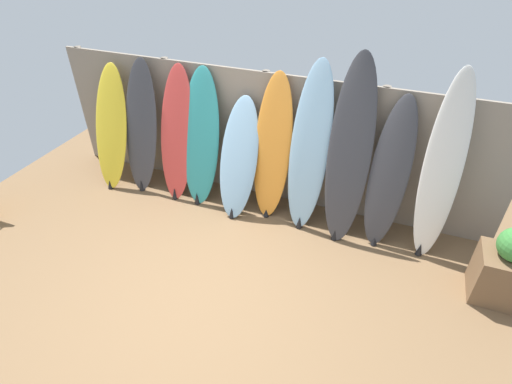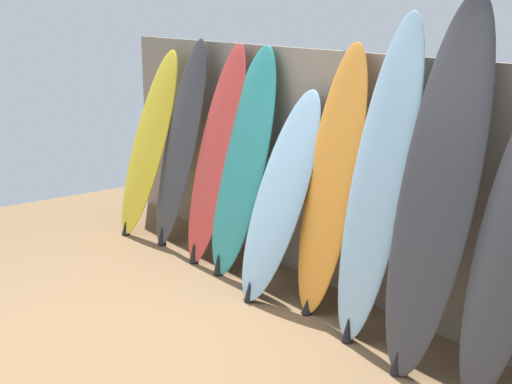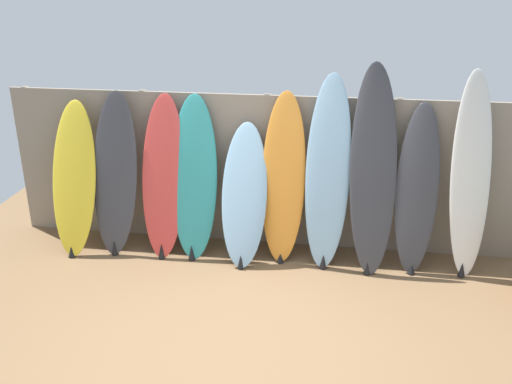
{
  "view_description": "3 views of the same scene",
  "coord_description": "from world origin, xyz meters",
  "px_view_note": "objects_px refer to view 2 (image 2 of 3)",
  "views": [
    {
      "loc": [
        1.63,
        -2.5,
        3.42
      ],
      "look_at": [
        0.38,
        0.71,
        0.96
      ],
      "focal_mm": 28.0,
      "sensor_mm": 36.0,
      "label": 1
    },
    {
      "loc": [
        3.74,
        -1.57,
        2.12
      ],
      "look_at": [
        0.34,
        0.96,
        1.0
      ],
      "focal_mm": 50.0,
      "sensor_mm": 36.0,
      "label": 2
    },
    {
      "loc": [
        0.77,
        -4.18,
        3.16
      ],
      "look_at": [
        0.04,
        0.9,
        1.09
      ],
      "focal_mm": 40.0,
      "sensor_mm": 36.0,
      "label": 3
    }
  ],
  "objects_px": {
    "surfboard_skyblue_4": "(280,197)",
    "surfboard_charcoal_7": "(438,189)",
    "surfboard_yellow_0": "(149,143)",
    "surfboard_charcoal_1": "(180,145)",
    "surfboard_orange_5": "(331,182)",
    "surfboard_teal_3": "(243,162)",
    "surfboard_skyblue_6": "(379,182)",
    "surfboard_red_2": "(216,156)"
  },
  "relations": [
    {
      "from": "surfboard_orange_5",
      "to": "surfboard_skyblue_6",
      "type": "xyz_separation_m",
      "value": [
        0.48,
        -0.04,
        0.1
      ]
    },
    {
      "from": "surfboard_orange_5",
      "to": "surfboard_charcoal_1",
      "type": "bearing_deg",
      "value": -178.06
    },
    {
      "from": "surfboard_charcoal_7",
      "to": "surfboard_red_2",
      "type": "bearing_deg",
      "value": 179.99
    },
    {
      "from": "surfboard_skyblue_4",
      "to": "surfboard_charcoal_7",
      "type": "height_order",
      "value": "surfboard_charcoal_7"
    },
    {
      "from": "surfboard_charcoal_1",
      "to": "surfboard_teal_3",
      "type": "height_order",
      "value": "surfboard_charcoal_1"
    },
    {
      "from": "surfboard_yellow_0",
      "to": "surfboard_orange_5",
      "type": "bearing_deg",
      "value": 3.05
    },
    {
      "from": "surfboard_charcoal_1",
      "to": "surfboard_charcoal_7",
      "type": "height_order",
      "value": "surfboard_charcoal_7"
    },
    {
      "from": "surfboard_skyblue_4",
      "to": "surfboard_orange_5",
      "type": "height_order",
      "value": "surfboard_orange_5"
    },
    {
      "from": "surfboard_skyblue_6",
      "to": "surfboard_charcoal_7",
      "type": "bearing_deg",
      "value": -2.11
    },
    {
      "from": "surfboard_skyblue_6",
      "to": "surfboard_charcoal_1",
      "type": "bearing_deg",
      "value": -179.42
    },
    {
      "from": "surfboard_charcoal_1",
      "to": "surfboard_skyblue_6",
      "type": "distance_m",
      "value": 2.41
    },
    {
      "from": "surfboard_yellow_0",
      "to": "surfboard_charcoal_1",
      "type": "relative_size",
      "value": 0.94
    },
    {
      "from": "surfboard_yellow_0",
      "to": "surfboard_charcoal_7",
      "type": "bearing_deg",
      "value": 1.19
    },
    {
      "from": "surfboard_teal_3",
      "to": "surfboard_charcoal_7",
      "type": "xyz_separation_m",
      "value": [
        1.96,
        -0.03,
        0.19
      ]
    },
    {
      "from": "surfboard_teal_3",
      "to": "surfboard_skyblue_6",
      "type": "relative_size",
      "value": 0.87
    },
    {
      "from": "surfboard_orange_5",
      "to": "surfboard_charcoal_7",
      "type": "height_order",
      "value": "surfboard_charcoal_7"
    },
    {
      "from": "surfboard_skyblue_4",
      "to": "surfboard_charcoal_7",
      "type": "distance_m",
      "value": 1.42
    },
    {
      "from": "surfboard_yellow_0",
      "to": "surfboard_skyblue_6",
      "type": "height_order",
      "value": "surfboard_skyblue_6"
    },
    {
      "from": "surfboard_yellow_0",
      "to": "surfboard_orange_5",
      "type": "height_order",
      "value": "surfboard_orange_5"
    },
    {
      "from": "surfboard_orange_5",
      "to": "surfboard_red_2",
      "type": "bearing_deg",
      "value": -177.57
    },
    {
      "from": "surfboard_teal_3",
      "to": "surfboard_orange_5",
      "type": "bearing_deg",
      "value": 1.74
    },
    {
      "from": "surfboard_charcoal_7",
      "to": "surfboard_yellow_0",
      "type": "bearing_deg",
      "value": -178.81
    },
    {
      "from": "surfboard_yellow_0",
      "to": "surfboard_charcoal_1",
      "type": "xyz_separation_m",
      "value": [
        0.47,
        0.06,
        0.05
      ]
    },
    {
      "from": "surfboard_yellow_0",
      "to": "surfboard_skyblue_4",
      "type": "xyz_separation_m",
      "value": [
        1.97,
        0.01,
        -0.1
      ]
    },
    {
      "from": "surfboard_skyblue_6",
      "to": "surfboard_red_2",
      "type": "bearing_deg",
      "value": -179.47
    },
    {
      "from": "surfboard_red_2",
      "to": "surfboard_skyblue_6",
      "type": "distance_m",
      "value": 1.84
    },
    {
      "from": "surfboard_yellow_0",
      "to": "surfboard_orange_5",
      "type": "relative_size",
      "value": 0.91
    },
    {
      "from": "surfboard_charcoal_1",
      "to": "surfboard_charcoal_7",
      "type": "relative_size",
      "value": 0.83
    },
    {
      "from": "surfboard_red_2",
      "to": "surfboard_charcoal_7",
      "type": "distance_m",
      "value": 2.32
    },
    {
      "from": "surfboard_yellow_0",
      "to": "surfboard_skyblue_6",
      "type": "xyz_separation_m",
      "value": [
        2.88,
        0.09,
        0.18
      ]
    },
    {
      "from": "surfboard_yellow_0",
      "to": "surfboard_teal_3",
      "type": "relative_size",
      "value": 0.95
    },
    {
      "from": "surfboard_teal_3",
      "to": "surfboard_skyblue_4",
      "type": "relative_size",
      "value": 1.19
    },
    {
      "from": "surfboard_teal_3",
      "to": "surfboard_charcoal_1",
      "type": "bearing_deg",
      "value": -177.85
    },
    {
      "from": "surfboard_red_2",
      "to": "surfboard_skyblue_4",
      "type": "distance_m",
      "value": 0.95
    },
    {
      "from": "surfboard_teal_3",
      "to": "surfboard_charcoal_7",
      "type": "relative_size",
      "value": 0.82
    },
    {
      "from": "surfboard_skyblue_4",
      "to": "surfboard_skyblue_6",
      "type": "bearing_deg",
      "value": 4.72
    },
    {
      "from": "surfboard_charcoal_1",
      "to": "surfboard_skyblue_6",
      "type": "bearing_deg",
      "value": 0.58
    },
    {
      "from": "surfboard_skyblue_6",
      "to": "surfboard_teal_3",
      "type": "bearing_deg",
      "value": 179.62
    },
    {
      "from": "surfboard_yellow_0",
      "to": "surfboard_charcoal_7",
      "type": "distance_m",
      "value": 3.36
    },
    {
      "from": "surfboard_red_2",
      "to": "surfboard_charcoal_7",
      "type": "relative_size",
      "value": 0.82
    },
    {
      "from": "surfboard_skyblue_6",
      "to": "surfboard_yellow_0",
      "type": "bearing_deg",
      "value": -178.27
    },
    {
      "from": "surfboard_yellow_0",
      "to": "surfboard_orange_5",
      "type": "xyz_separation_m",
      "value": [
        2.39,
        0.13,
        0.08
      ]
    }
  ]
}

